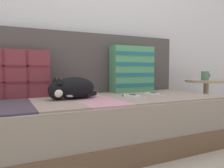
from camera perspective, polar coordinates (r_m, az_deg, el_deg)
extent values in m
plane|color=#A89E8E|center=(1.59, -4.37, -17.40)|extent=(14.00, 14.00, 0.00)
cube|color=brown|center=(1.66, -5.74, -13.91)|extent=(2.03, 0.89, 0.14)
cube|color=gray|center=(1.62, -5.78, -7.78)|extent=(1.99, 0.88, 0.22)
cube|color=#423847|center=(1.48, -25.74, -4.65)|extent=(0.27, 0.79, 0.01)
cube|color=gray|center=(1.51, -15.34, -4.29)|extent=(0.27, 0.79, 0.01)
cube|color=#C6899E|center=(1.58, -5.58, -3.82)|extent=(0.27, 0.79, 0.01)
cube|color=gray|center=(1.69, 3.09, -3.31)|extent=(0.27, 0.79, 0.01)
cube|color=gray|center=(1.84, 10.53, -2.81)|extent=(0.27, 0.79, 0.01)
cube|color=gray|center=(2.01, 16.78, -2.36)|extent=(0.27, 0.79, 0.01)
cube|color=#474242|center=(1.94, -9.69, 5.40)|extent=(1.99, 0.14, 0.52)
cube|color=brown|center=(1.72, -23.85, 2.44)|extent=(0.47, 0.13, 0.35)
cube|color=maroon|center=(1.66, -23.71, 0.43)|extent=(0.45, 0.01, 0.01)
cube|color=maroon|center=(1.65, -26.43, 2.34)|extent=(0.01, 0.01, 0.33)
cube|color=maroon|center=(1.65, -23.81, 4.39)|extent=(0.45, 0.01, 0.01)
cube|color=maroon|center=(1.66, -21.10, 2.48)|extent=(0.01, 0.01, 0.33)
cube|color=#4C9366|center=(2.01, 5.26, 3.84)|extent=(0.40, 0.13, 0.41)
cube|color=#1E667F|center=(1.96, 6.27, -0.27)|extent=(0.39, 0.01, 0.03)
cube|color=#1E667F|center=(1.95, 6.29, 2.47)|extent=(0.39, 0.01, 0.03)
cube|color=#1E667F|center=(1.95, 6.31, 5.21)|extent=(0.39, 0.01, 0.03)
cube|color=#1E667F|center=(1.96, 6.33, 7.94)|extent=(0.39, 0.01, 0.03)
ellipsoid|color=black|center=(1.55, -9.80, -1.01)|extent=(0.33, 0.24, 0.15)
sphere|color=black|center=(1.49, -14.17, -1.72)|extent=(0.12, 0.12, 0.12)
sphere|color=white|center=(1.46, -13.90, -2.19)|extent=(0.07, 0.07, 0.07)
ellipsoid|color=white|center=(1.48, -10.80, -2.11)|extent=(0.09, 0.05, 0.07)
cylinder|color=black|center=(1.58, -5.63, -2.65)|extent=(0.13, 0.11, 0.03)
cone|color=black|center=(1.46, -13.70, 0.83)|extent=(0.05, 0.05, 0.05)
cone|color=black|center=(1.52, -14.71, 0.92)|extent=(0.05, 0.05, 0.05)
cube|color=white|center=(1.79, 10.44, -2.54)|extent=(0.05, 0.15, 0.02)
cube|color=black|center=(1.78, 10.69, -2.24)|extent=(0.03, 0.05, 0.00)
cube|color=black|center=(1.84, 8.91, -2.35)|extent=(0.03, 0.01, 0.02)
torus|color=silver|center=(1.72, 12.66, -3.03)|extent=(0.05, 0.05, 0.01)
cube|color=white|center=(1.62, 5.13, -3.13)|extent=(0.09, 0.14, 0.02)
cube|color=black|center=(1.62, 5.45, -2.79)|extent=(0.04, 0.05, 0.00)
cube|color=black|center=(1.66, 3.19, -2.96)|extent=(0.03, 0.02, 0.02)
torus|color=silver|center=(1.57, 7.96, -3.60)|extent=(0.07, 0.07, 0.01)
cylinder|color=#9E896B|center=(2.50, 23.16, -9.68)|extent=(0.27, 0.27, 0.02)
cylinder|color=#9E896B|center=(2.46, 23.28, -4.79)|extent=(0.05, 0.05, 0.45)
cylinder|color=#9E896B|center=(2.44, 23.42, 0.69)|extent=(0.42, 0.42, 0.02)
cylinder|color=#477056|center=(2.39, 23.11, 2.00)|extent=(0.07, 0.07, 0.09)
torus|color=#477056|center=(2.42, 23.78, 2.10)|extent=(0.01, 0.05, 0.05)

